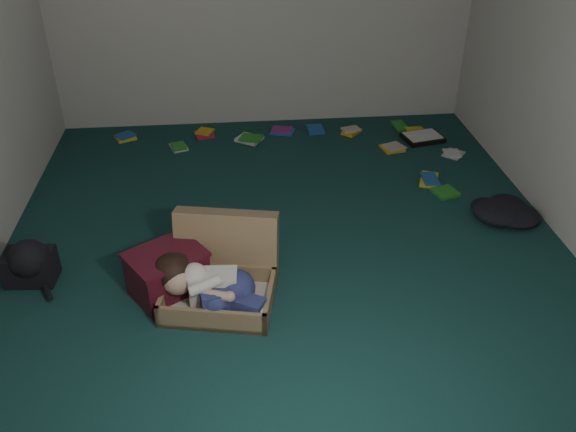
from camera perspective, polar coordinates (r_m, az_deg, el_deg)
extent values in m
plane|color=#133735|center=(4.36, -0.19, -2.84)|extent=(4.50, 4.50, 0.00)
plane|color=silver|center=(1.81, 6.64, -9.91)|extent=(4.50, 0.00, 4.50)
cube|color=olive|center=(3.83, -6.52, -7.47)|extent=(0.75, 0.60, 0.15)
cube|color=beige|center=(3.85, -6.48, -7.91)|extent=(0.68, 0.54, 0.02)
cube|color=olive|center=(3.97, -5.76, -2.82)|extent=(0.70, 0.34, 0.49)
cube|color=white|center=(3.76, -6.94, -6.62)|extent=(0.30, 0.18, 0.21)
sphere|color=tan|center=(3.75, -10.31, -5.93)|extent=(0.18, 0.18, 0.18)
ellipsoid|color=black|center=(3.78, -10.72, -5.00)|extent=(0.24, 0.25, 0.21)
ellipsoid|color=navy|center=(3.74, -4.75, -6.69)|extent=(0.22, 0.25, 0.21)
cube|color=navy|center=(3.68, -6.21, -7.74)|extent=(0.27, 0.17, 0.13)
cube|color=navy|center=(3.67, -4.01, -8.30)|extent=(0.26, 0.21, 0.11)
sphere|color=white|center=(3.69, -2.52, -8.34)|extent=(0.11, 0.11, 0.11)
sphere|color=white|center=(3.65, -2.66, -9.13)|extent=(0.10, 0.10, 0.10)
cylinder|color=tan|center=(3.63, -6.65, -7.37)|extent=(0.18, 0.09, 0.06)
cube|color=#450E1A|center=(3.93, -11.19, -5.43)|extent=(0.55, 0.52, 0.29)
cube|color=#450E1A|center=(3.84, -11.43, -3.59)|extent=(0.57, 0.55, 0.02)
cube|color=black|center=(6.04, 12.48, 7.17)|extent=(0.41, 0.34, 0.05)
cube|color=white|center=(6.03, 12.51, 7.38)|extent=(0.37, 0.30, 0.01)
cube|color=gold|center=(6.13, -14.97, 7.07)|extent=(0.20, 0.15, 0.02)
cube|color=red|center=(6.05, -7.84, 7.55)|extent=(0.25, 0.24, 0.02)
cube|color=silver|center=(5.91, -3.64, 7.17)|extent=(0.20, 0.23, 0.02)
cube|color=#1C519C|center=(6.10, 2.58, 8.03)|extent=(0.21, 0.24, 0.02)
cube|color=gold|center=(6.08, 5.96, 7.80)|extent=(0.25, 0.23, 0.02)
cube|color=#268624|center=(6.27, 10.43, 8.23)|extent=(0.21, 0.16, 0.02)
cube|color=#8A227C|center=(6.07, 11.92, 7.21)|extent=(0.25, 0.24, 0.02)
cube|color=beige|center=(5.82, 15.23, 5.65)|extent=(0.18, 0.22, 0.02)
cube|color=gold|center=(5.31, 13.05, 3.27)|extent=(0.22, 0.24, 0.02)
cube|color=red|center=(6.16, 11.88, 7.59)|extent=(0.24, 0.22, 0.02)
cube|color=silver|center=(5.83, -10.19, 6.35)|extent=(0.22, 0.18, 0.02)
cube|color=#1C519C|center=(6.07, -0.50, 7.92)|extent=(0.24, 0.25, 0.02)
cube|color=gold|center=(5.81, 9.73, 6.27)|extent=(0.17, 0.21, 0.02)
cube|color=#268624|center=(5.16, 14.50, 2.14)|extent=(0.23, 0.25, 0.02)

